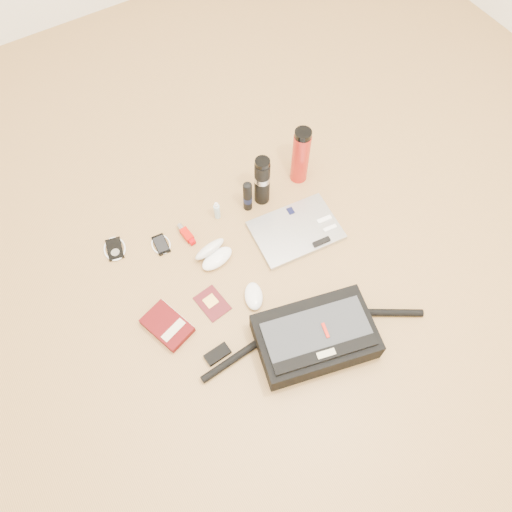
% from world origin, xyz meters
% --- Properties ---
extents(ground, '(4.00, 4.00, 0.00)m').
position_xyz_m(ground, '(0.00, 0.00, 0.00)').
color(ground, '#A57A44').
rests_on(ground, ground).
extents(messenger_bag, '(0.87, 0.36, 0.12)m').
position_xyz_m(messenger_bag, '(0.04, -0.27, 0.06)').
color(messenger_bag, black).
rests_on(messenger_bag, ground).
extents(laptop, '(0.38, 0.29, 0.03)m').
position_xyz_m(laptop, '(0.26, 0.17, 0.01)').
color(laptop, '#ACACAE').
rests_on(laptop, ground).
extents(book, '(0.17, 0.21, 0.03)m').
position_xyz_m(book, '(-0.40, 0.07, 0.02)').
color(book, '#4B0709').
rests_on(book, ground).
extents(passport, '(0.11, 0.14, 0.01)m').
position_xyz_m(passport, '(-0.21, 0.06, 0.00)').
color(passport, '#4C1015').
rests_on(passport, ground).
extents(mouse, '(0.12, 0.14, 0.04)m').
position_xyz_m(mouse, '(-0.06, -0.00, 0.02)').
color(mouse, white).
rests_on(mouse, ground).
extents(sunglasses_case, '(0.17, 0.15, 0.08)m').
position_xyz_m(sunglasses_case, '(-0.10, 0.24, 0.03)').
color(sunglasses_case, white).
rests_on(sunglasses_case, ground).
extents(ipod, '(0.11, 0.12, 0.01)m').
position_xyz_m(ipod, '(-0.44, 0.49, 0.01)').
color(ipod, black).
rests_on(ipod, ground).
extents(phone, '(0.09, 0.10, 0.01)m').
position_xyz_m(phone, '(-0.26, 0.41, 0.01)').
color(phone, black).
rests_on(phone, ground).
extents(inhaler, '(0.04, 0.12, 0.03)m').
position_xyz_m(inhaler, '(-0.15, 0.39, 0.02)').
color(inhaler, '#B60E06').
rests_on(inhaler, ground).
extents(spray_bottle, '(0.03, 0.03, 0.10)m').
position_xyz_m(spray_bottle, '(0.01, 0.41, 0.04)').
color(spray_bottle, '#ACD4E5').
rests_on(spray_bottle, ground).
extents(aerosol_can, '(0.05, 0.05, 0.17)m').
position_xyz_m(aerosol_can, '(0.15, 0.39, 0.08)').
color(aerosol_can, black).
rests_on(aerosol_can, ground).
extents(thermos_black, '(0.09, 0.09, 0.26)m').
position_xyz_m(thermos_black, '(0.22, 0.39, 0.13)').
color(thermos_black, black).
rests_on(thermos_black, ground).
extents(thermos_red, '(0.08, 0.08, 0.29)m').
position_xyz_m(thermos_red, '(0.43, 0.41, 0.15)').
color(thermos_red, '#B22018').
rests_on(thermos_red, ground).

